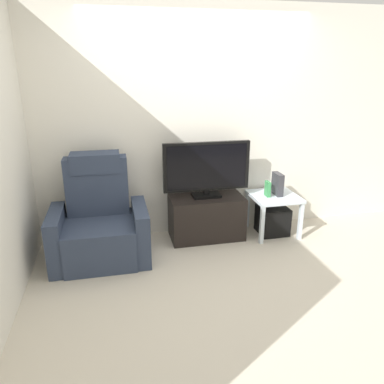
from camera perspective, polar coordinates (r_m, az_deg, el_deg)
ground_plane at (r=3.70m, az=4.97°, el=-12.57°), size 6.40×6.40×0.00m
wall_back at (r=4.30m, az=0.96°, el=10.48°), size 6.40×0.06×2.60m
tv_stand at (r=4.32m, az=2.25°, el=-3.92°), size 0.85×0.44×0.50m
television at (r=4.15m, az=2.29°, el=3.69°), size 0.99×0.20×0.64m
recliner_armchair at (r=3.96m, az=-14.14°, el=-4.83°), size 0.98×0.78×1.08m
side_table at (r=4.48m, az=12.57°, el=-1.41°), size 0.54×0.54×0.49m
subwoofer_box at (r=4.57m, az=12.36°, el=-4.25°), size 0.33×0.33×0.33m
book_upright at (r=4.37m, az=11.64°, el=0.47°), size 0.04×0.11×0.18m
game_console at (r=4.44m, az=13.12°, el=1.21°), size 0.07×0.20×0.26m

